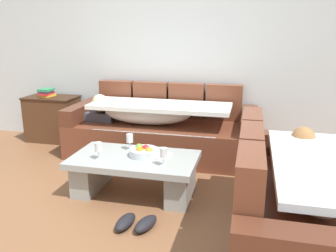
# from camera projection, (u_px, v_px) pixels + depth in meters

# --- Properties ---
(ground_plane) EXTENTS (14.00, 14.00, 0.00)m
(ground_plane) POSITION_uv_depth(u_px,v_px,m) (89.00, 215.00, 3.02)
(ground_plane) COLOR brown
(back_wall) EXTENTS (9.00, 0.10, 2.70)m
(back_wall) POSITION_uv_depth(u_px,v_px,m) (155.00, 45.00, 4.67)
(back_wall) COLOR silver
(back_wall) RESTS_ON ground_plane
(couch_along_wall) EXTENTS (2.32, 0.92, 0.88)m
(couch_along_wall) POSITION_uv_depth(u_px,v_px,m) (159.00, 130.00, 4.41)
(couch_along_wall) COLOR brown
(couch_along_wall) RESTS_ON ground_plane
(couch_near_window) EXTENTS (0.92, 1.88, 0.88)m
(couch_near_window) POSITION_uv_depth(u_px,v_px,m) (298.00, 204.00, 2.52)
(couch_near_window) COLOR brown
(couch_near_window) RESTS_ON ground_plane
(coffee_table) EXTENTS (1.20, 0.68, 0.38)m
(coffee_table) POSITION_uv_depth(u_px,v_px,m) (135.00, 170.00, 3.37)
(coffee_table) COLOR #99A19D
(coffee_table) RESTS_ON ground_plane
(fruit_bowl) EXTENTS (0.28, 0.28, 0.10)m
(fruit_bowl) POSITION_uv_depth(u_px,v_px,m) (144.00, 152.00, 3.35)
(fruit_bowl) COLOR silver
(fruit_bowl) RESTS_ON coffee_table
(wine_glass_near_left) EXTENTS (0.07, 0.07, 0.17)m
(wine_glass_near_left) POSITION_uv_depth(u_px,v_px,m) (98.00, 148.00, 3.24)
(wine_glass_near_left) COLOR silver
(wine_glass_near_left) RESTS_ON coffee_table
(wine_glass_near_right) EXTENTS (0.07, 0.07, 0.17)m
(wine_glass_near_right) POSITION_uv_depth(u_px,v_px,m) (163.00, 153.00, 3.09)
(wine_glass_near_right) COLOR silver
(wine_glass_near_right) RESTS_ON coffee_table
(wine_glass_far_back) EXTENTS (0.07, 0.07, 0.17)m
(wine_glass_far_back) POSITION_uv_depth(u_px,v_px,m) (130.00, 139.00, 3.49)
(wine_glass_far_back) COLOR silver
(wine_glass_far_back) RESTS_ON coffee_table
(open_magazine) EXTENTS (0.33, 0.29, 0.01)m
(open_magazine) POSITION_uv_depth(u_px,v_px,m) (155.00, 154.00, 3.38)
(open_magazine) COLOR white
(open_magazine) RESTS_ON coffee_table
(side_cabinet) EXTENTS (0.72, 0.44, 0.64)m
(side_cabinet) POSITION_uv_depth(u_px,v_px,m) (53.00, 119.00, 5.00)
(side_cabinet) COLOR #4E2F1B
(side_cabinet) RESTS_ON ground_plane
(book_stack_on_cabinet) EXTENTS (0.18, 0.22, 0.11)m
(book_stack_on_cabinet) POSITION_uv_depth(u_px,v_px,m) (46.00, 92.00, 4.91)
(book_stack_on_cabinet) COLOR gold
(book_stack_on_cabinet) RESTS_ON side_cabinet
(pair_of_shoes) EXTENTS (0.34, 0.30, 0.09)m
(pair_of_shoes) POSITION_uv_depth(u_px,v_px,m) (136.00, 223.00, 2.82)
(pair_of_shoes) COLOR black
(pair_of_shoes) RESTS_ON ground_plane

